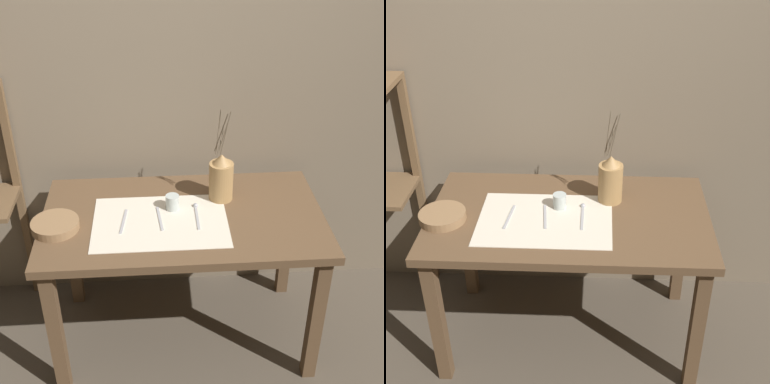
% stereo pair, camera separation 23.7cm
% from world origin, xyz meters
% --- Properties ---
extents(ground_plane, '(12.00, 12.00, 0.00)m').
position_xyz_m(ground_plane, '(0.00, 0.00, 0.00)').
color(ground_plane, brown).
extents(stone_wall_back, '(7.00, 0.06, 2.40)m').
position_xyz_m(stone_wall_back, '(0.00, 0.47, 1.20)').
color(stone_wall_back, '#7A6B56').
rests_on(stone_wall_back, ground_plane).
extents(wooden_table, '(1.28, 0.73, 0.75)m').
position_xyz_m(wooden_table, '(0.00, 0.00, 0.65)').
color(wooden_table, brown).
rests_on(wooden_table, ground_plane).
extents(linen_cloth, '(0.60, 0.43, 0.00)m').
position_xyz_m(linen_cloth, '(-0.10, -0.05, 0.75)').
color(linen_cloth, beige).
rests_on(linen_cloth, wooden_table).
extents(pitcher_with_flowers, '(0.11, 0.11, 0.45)m').
position_xyz_m(pitcher_with_flowers, '(0.19, 0.13, 0.86)').
color(pitcher_with_flowers, '#A87F4C').
rests_on(pitcher_with_flowers, wooden_table).
extents(wooden_bowl, '(0.21, 0.21, 0.04)m').
position_xyz_m(wooden_bowl, '(-0.56, -0.07, 0.77)').
color(wooden_bowl, '#8E6B47').
rests_on(wooden_bowl, wooden_table).
extents(glass_tumbler_near, '(0.06, 0.06, 0.07)m').
position_xyz_m(glass_tumbler_near, '(-0.05, 0.05, 0.79)').
color(glass_tumbler_near, '#B7C1BC').
rests_on(glass_tumbler_near, wooden_table).
extents(fork_inner, '(0.03, 0.19, 0.00)m').
position_xyz_m(fork_inner, '(-0.27, -0.04, 0.76)').
color(fork_inner, '#A8A8AD').
rests_on(fork_inner, wooden_table).
extents(fork_outer, '(0.03, 0.19, 0.00)m').
position_xyz_m(fork_outer, '(-0.11, -0.03, 0.76)').
color(fork_outer, '#A8A8AD').
rests_on(fork_outer, wooden_table).
extents(spoon_inner, '(0.02, 0.20, 0.02)m').
position_xyz_m(spoon_inner, '(0.06, 0.02, 0.76)').
color(spoon_inner, '#A8A8AD').
rests_on(spoon_inner, wooden_table).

